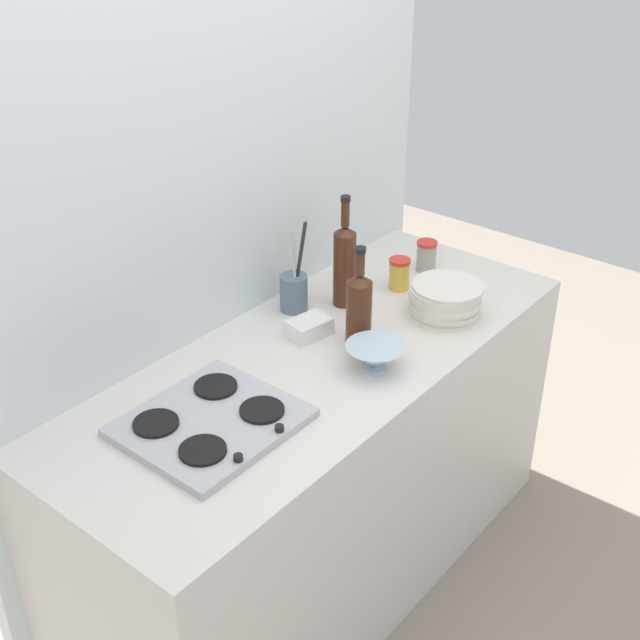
# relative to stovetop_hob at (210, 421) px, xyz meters

# --- Properties ---
(ground_plane) EXTENTS (6.00, 6.00, 0.00)m
(ground_plane) POSITION_rel_stovetop_hob_xyz_m (0.45, -0.00, -0.91)
(ground_plane) COLOR gray
(ground_plane) RESTS_ON ground
(counter_block) EXTENTS (1.80, 0.70, 0.90)m
(counter_block) POSITION_rel_stovetop_hob_xyz_m (0.45, -0.00, -0.46)
(counter_block) COLOR silver
(counter_block) RESTS_ON ground
(backsplash_panel) EXTENTS (1.90, 0.06, 2.50)m
(backsplash_panel) POSITION_rel_stovetop_hob_xyz_m (0.45, 0.38, 0.34)
(backsplash_panel) COLOR silver
(backsplash_panel) RESTS_ON ground
(stovetop_hob) EXTENTS (0.43, 0.38, 0.04)m
(stovetop_hob) POSITION_rel_stovetop_hob_xyz_m (0.00, 0.00, 0.00)
(stovetop_hob) COLOR #B2B2B7
(stovetop_hob) RESTS_ON counter_block
(plate_stack) EXTENTS (0.24, 0.24, 0.11)m
(plate_stack) POSITION_rel_stovetop_hob_xyz_m (0.89, -0.16, 0.04)
(plate_stack) COLOR silver
(plate_stack) RESTS_ON counter_block
(wine_bottle_leftmost) EXTENTS (0.07, 0.07, 0.38)m
(wine_bottle_leftmost) POSITION_rel_stovetop_hob_xyz_m (0.75, 0.14, 0.13)
(wine_bottle_leftmost) COLOR #472314
(wine_bottle_leftmost) RESTS_ON counter_block
(wine_bottle_mid_left) EXTENTS (0.08, 0.08, 0.32)m
(wine_bottle_mid_left) POSITION_rel_stovetop_hob_xyz_m (0.58, -0.05, 0.11)
(wine_bottle_mid_left) COLOR #472314
(wine_bottle_mid_left) RESTS_ON counter_block
(mixing_bowl) EXTENTS (0.17, 0.17, 0.08)m
(mixing_bowl) POSITION_rel_stovetop_hob_xyz_m (0.49, -0.18, 0.03)
(mixing_bowl) COLOR silver
(mixing_bowl) RESTS_ON counter_block
(butter_dish) EXTENTS (0.14, 0.11, 0.06)m
(butter_dish) POSITION_rel_stovetop_hob_xyz_m (0.52, 0.09, 0.01)
(butter_dish) COLOR white
(butter_dish) RESTS_ON counter_block
(utensil_crock) EXTENTS (0.09, 0.09, 0.32)m
(utensil_crock) POSITION_rel_stovetop_hob_xyz_m (0.61, 0.24, 0.05)
(utensil_crock) COLOR slate
(utensil_crock) RESTS_ON counter_block
(condiment_jar_front) EXTENTS (0.07, 0.07, 0.11)m
(condiment_jar_front) POSITION_rel_stovetop_hob_xyz_m (1.13, 0.06, 0.04)
(condiment_jar_front) COLOR #9E998C
(condiment_jar_front) RESTS_ON counter_block
(condiment_jar_rear) EXTENTS (0.07, 0.07, 0.11)m
(condiment_jar_rear) POSITION_rel_stovetop_hob_xyz_m (0.95, 0.06, 0.04)
(condiment_jar_rear) COLOR gold
(condiment_jar_rear) RESTS_ON counter_block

